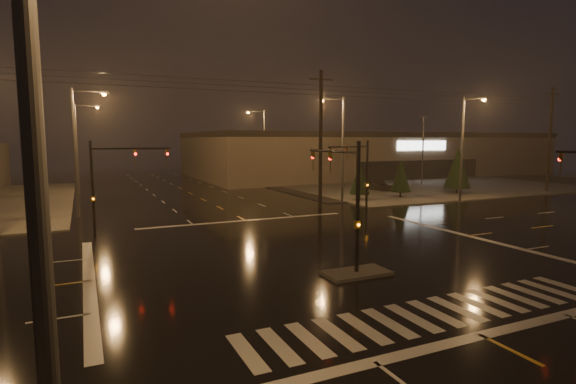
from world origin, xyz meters
The scene contains 23 objects.
ground centered at (0.00, 0.00, 0.00)m, with size 140.00×140.00×0.00m, color black.
sidewalk_ne centered at (30.00, 30.00, 0.06)m, with size 36.00×36.00×0.12m, color #4D4A44.
median_island centered at (0.00, -4.00, 0.07)m, with size 3.00×1.60×0.15m, color #4D4A44.
crosswalk centered at (0.00, -9.00, 0.01)m, with size 15.00×2.60×0.01m, color beige.
stop_bar_near centered at (0.00, -11.00, 0.01)m, with size 16.00×0.50×0.01m, color beige.
stop_bar_far centered at (0.00, 11.00, 0.01)m, with size 16.00×0.50×0.01m, color beige.
parking_lot centered at (35.00, 28.00, 0.04)m, with size 50.00×24.00×0.08m, color black.
retail_building centered at (35.00, 45.99, 3.84)m, with size 60.20×28.30×7.20m.
signal_mast_median centered at (0.00, -3.07, 3.75)m, with size 0.25×4.59×6.00m.
signal_mast_ne centered at (9.50, 10.14, 3.79)m, with size 4.84×1.86×6.00m.
signal_mast_nw centered at (-9.50, 10.14, 3.79)m, with size 4.84×1.86×6.00m.
streetlight_0 centered at (-11.18, -15.00, 5.80)m, with size 2.77×0.32×10.00m.
streetlight_1 centered at (-11.18, 18.00, 5.80)m, with size 2.77×0.32×10.00m.
streetlight_2 centered at (-11.18, 34.00, 5.80)m, with size 2.77×0.32×10.00m.
streetlight_3 centered at (11.18, 16.00, 5.80)m, with size 2.77×0.32×10.00m.
streetlight_4 centered at (11.18, 36.00, 5.80)m, with size 2.77×0.32×10.00m.
streetlight_6 centered at (22.00, 11.18, 5.80)m, with size 0.32×2.77×10.00m.
utility_pole_1 centered at (8.00, 14.00, 6.13)m, with size 2.20×0.32×12.00m.
utility_pole_2 centered at (38.00, 14.00, 6.13)m, with size 2.20×0.32×12.00m.
conifer_0 centered at (13.87, 16.59, 2.23)m, with size 1.97×1.97×3.78m.
conifer_1 centered at (18.95, 16.63, 2.34)m, with size 2.10×2.10×3.98m.
conifer_2 centered at (27.01, 16.89, 2.94)m, with size 2.86×2.86×5.18m.
car_parked centered at (20.82, 23.16, 0.72)m, with size 1.69×4.21×1.43m, color black.
Camera 1 is at (-11.03, -20.61, 6.06)m, focal length 28.00 mm.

